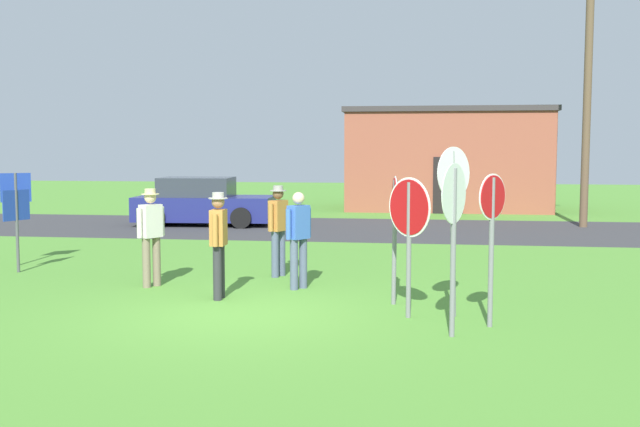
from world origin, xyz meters
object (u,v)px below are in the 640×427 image
Objects in this scene: person_with_sunhat at (219,239)px; person_in_teal at (278,225)px; stop_sign_center_cluster at (394,218)px; info_panel_middle at (17,216)px; stop_sign_leaning_right at (492,225)px; stop_sign_tallest at (409,222)px; person_near_signs at (299,235)px; person_holding_notes at (150,230)px; utility_pole at (588,88)px; parked_car_on_street at (203,203)px; stop_sign_far_back at (453,219)px; stop_sign_leaning_left at (453,201)px; info_panel_leftmost at (16,202)px.

person_with_sunhat is 2.24m from person_in_teal.
info_panel_middle is at bearing 165.41° from stop_sign_center_cluster.
stop_sign_leaning_right is at bearing -20.01° from info_panel_middle.
stop_sign_tallest is 1.21× the size of person_near_signs.
stop_sign_leaning_right is 6.10m from person_holding_notes.
utility_pole is 4.68× the size of person_with_sunhat.
parked_car_on_street is 14.63m from stop_sign_leaning_right.
stop_sign_center_cluster is 1.88m from stop_sign_leaning_right.
person_with_sunhat reaches higher than person_near_signs.
person_with_sunhat and person_in_teal have the same top height.
stop_sign_far_back is (7.32, -12.92, 0.86)m from parked_car_on_street.
info_panel_middle is at bearing 171.05° from person_near_signs.
parked_car_on_street is 1.78× the size of stop_sign_leaning_left.
person_with_sunhat is at bearing -104.14° from person_in_teal.
info_panel_leftmost is (-3.62, 1.86, 0.32)m from person_holding_notes.
person_in_teal is at bearing 75.86° from person_with_sunhat.
stop_sign_leaning_left reaches higher than person_with_sunhat.
stop_sign_tallest is 1.17× the size of person_in_teal.
stop_sign_leaning_right is at bearing 48.35° from stop_sign_far_back.
stop_sign_tallest is (-5.08, -12.94, -2.86)m from utility_pole.
person_in_teal is 5.69m from info_panel_leftmost.
stop_sign_tallest is at bearing -16.37° from person_with_sunhat.
stop_sign_tallest is at bearing -21.17° from person_holding_notes.
person_holding_notes is at bearing -18.63° from info_panel_middle.
person_near_signs is (4.79, -10.00, 0.26)m from parked_car_on_street.
person_in_teal is (0.55, 2.18, 0.00)m from person_with_sunhat.
parked_car_on_street is 2.08× the size of stop_sign_leaning_right.
parked_car_on_street is at bearing 119.46° from stop_sign_tallest.
person_holding_notes is (2.17, -10.15, 0.32)m from parked_car_on_street.
parked_car_on_street is 9.15m from info_panel_middle.
stop_sign_leaning_left is (-4.45, -12.75, -2.55)m from utility_pole.
person_holding_notes is at bearing -77.95° from parked_car_on_street.
stop_sign_leaning_left is 4.33m from person_in_teal.
person_near_signs is at bearing -64.38° from parked_car_on_street.
person_holding_notes is (-5.15, 2.77, -0.54)m from stop_sign_far_back.
stop_sign_leaning_right is 1.30× the size of info_panel_middle.
info_panel_middle is at bearing 159.85° from stop_sign_tallest.
info_panel_middle is (-7.71, 2.83, -0.27)m from stop_sign_tallest.
person_with_sunhat is 5.02m from info_panel_middle.
person_with_sunhat is at bearing 152.56° from stop_sign_far_back.
info_panel_middle is (-0.98, -9.09, 0.43)m from parked_car_on_street.
stop_sign_leaning_left is 1.09× the size of stop_sign_far_back.
parked_car_on_street is 14.88m from stop_sign_far_back.
person_with_sunhat is (-4.21, 1.30, -0.42)m from stop_sign_leaning_right.
stop_sign_leaning_left reaches higher than stop_sign_tallest.
utility_pole is 12.88m from person_in_teal.
stop_sign_leaning_left is 0.82m from stop_sign_leaning_right.
utility_pole reaches higher than person_holding_notes.
utility_pole is 1.85× the size of parked_car_on_street.
stop_sign_leaning_left is (0.63, 0.20, 0.30)m from stop_sign_tallest.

